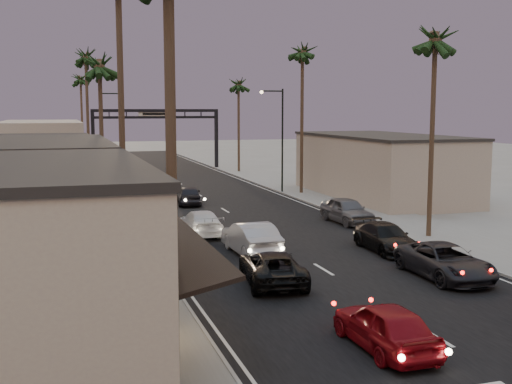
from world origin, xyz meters
TOP-DOWN VIEW (x-y plane):
  - ground at (0.00, 40.00)m, footprint 200.00×200.00m
  - road at (0.00, 45.00)m, footprint 14.00×120.00m
  - sidewalk_left at (-9.50, 52.00)m, footprint 5.00×92.00m
  - sidewalk_right at (9.50, 52.00)m, footprint 5.00×92.00m
  - storefront_near at (-13.00, 12.00)m, footprint 8.00×12.00m
  - storefront_mid at (-13.00, 26.00)m, footprint 8.00×14.00m
  - storefront_far at (-13.00, 42.00)m, footprint 8.00×16.00m
  - storefront_dist at (-13.00, 65.00)m, footprint 8.00×20.00m
  - building_right at (14.00, 40.00)m, footprint 8.00×18.00m
  - arch at (0.00, 70.00)m, footprint 15.20×0.40m
  - streetlight_right at (6.92, 45.00)m, footprint 2.13×0.30m
  - streetlight_left at (-6.92, 58.00)m, footprint 2.13×0.30m
  - palm_lc at (-8.60, 36.00)m, footprint 3.20×3.20m
  - palm_ld at (-8.60, 55.00)m, footprint 3.20×3.20m
  - palm_ra at (8.60, 24.00)m, footprint 3.20×3.20m
  - palm_rb at (8.60, 44.00)m, footprint 3.20×3.20m
  - palm_rc at (8.60, 64.00)m, footprint 3.20×3.20m
  - palm_far at (-8.30, 78.00)m, footprint 3.20×3.20m
  - oncoming_red at (-2.10, 9.39)m, footprint 1.84×4.42m
  - oncoming_pickup at (-2.98, 17.49)m, footprint 2.93×5.24m
  - oncoming_silver at (-2.26, 22.99)m, footprint 1.91×5.08m
  - oncoming_white at (-3.59, 28.70)m, footprint 2.12×4.97m
  - oncoming_dgrey at (-1.91, 40.62)m, footprint 2.32×4.55m
  - oncoming_grey_far at (-4.10, 46.12)m, footprint 2.32×5.07m
  - curbside_near at (4.43, 16.11)m, footprint 2.53×5.34m
  - curbside_black at (4.57, 21.61)m, footprint 2.12×4.94m
  - curbside_grey at (6.20, 29.72)m, footprint 2.18×4.89m

SIDE VIEW (x-z plane):
  - ground at x=0.00m, z-range 0.00..0.00m
  - road at x=0.00m, z-range -0.01..0.01m
  - sidewalk_left at x=-9.50m, z-range 0.00..0.12m
  - sidewalk_right at x=9.50m, z-range 0.00..0.12m
  - oncoming_pickup at x=-2.98m, z-range 0.00..1.38m
  - curbside_black at x=4.57m, z-range 0.00..1.42m
  - oncoming_white at x=-3.59m, z-range 0.00..1.43m
  - curbside_near at x=4.43m, z-range 0.00..1.47m
  - oncoming_dgrey at x=-1.91m, z-range 0.00..1.48m
  - oncoming_red at x=-2.10m, z-range 0.00..1.50m
  - oncoming_grey_far at x=-4.10m, z-range 0.00..1.61m
  - curbside_grey at x=6.20m, z-range 0.00..1.63m
  - oncoming_silver at x=-2.26m, z-range 0.00..1.66m
  - storefront_far at x=-13.00m, z-range 0.00..5.00m
  - building_right at x=14.00m, z-range 0.00..5.00m
  - storefront_near at x=-13.00m, z-range 0.00..5.50m
  - storefront_mid at x=-13.00m, z-range 0.00..5.50m
  - storefront_dist at x=-13.00m, z-range 0.00..6.00m
  - streetlight_right at x=6.92m, z-range 0.83..9.83m
  - streetlight_left at x=-6.92m, z-range 0.83..9.83m
  - arch at x=0.00m, z-range 1.90..9.17m
  - palm_lc at x=-8.60m, z-range 4.37..16.57m
  - palm_rc at x=8.60m, z-range 4.37..16.57m
  - palm_ra at x=8.60m, z-range 4.84..18.04m
  - palm_far at x=-8.30m, z-range 4.84..18.04m
  - palm_ld at x=-8.60m, z-range 5.32..19.52m
  - palm_rb at x=8.60m, z-range 5.32..19.52m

